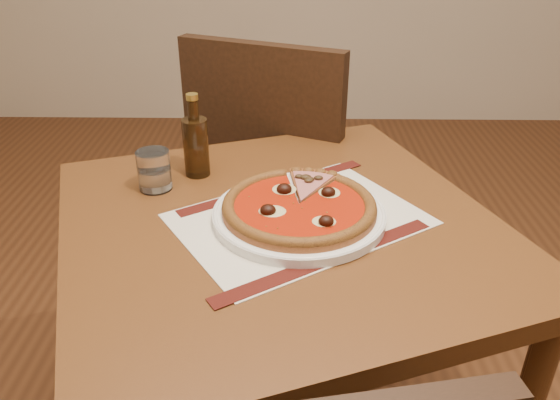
% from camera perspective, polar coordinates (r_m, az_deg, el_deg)
% --- Properties ---
extents(table, '(1.02, 1.02, 0.75)m').
position_cam_1_polar(table, '(1.10, -0.02, -6.53)').
color(table, brown).
rests_on(table, ground).
extents(chair_far, '(0.60, 0.60, 0.97)m').
position_cam_1_polar(chair_far, '(1.66, -0.12, 2.65)').
color(chair_far, black).
rests_on(chair_far, ground).
extents(placemat, '(0.55, 0.51, 0.00)m').
position_cam_1_polar(placemat, '(1.04, 1.99, -2.01)').
color(placemat, beige).
rests_on(placemat, table).
extents(plate, '(0.33, 0.33, 0.02)m').
position_cam_1_polar(plate, '(1.04, 2.00, -1.54)').
color(plate, white).
rests_on(plate, placemat).
extents(pizza, '(0.29, 0.29, 0.04)m').
position_cam_1_polar(pizza, '(1.03, 2.02, -0.59)').
color(pizza, '#955224').
rests_on(pizza, plate).
extents(ham_slice, '(0.11, 0.15, 0.02)m').
position_cam_1_polar(ham_slice, '(1.11, 3.68, 1.49)').
color(ham_slice, '#955224').
rests_on(ham_slice, plate).
extents(water_glass, '(0.09, 0.09, 0.08)m').
position_cam_1_polar(water_glass, '(1.17, -13.01, 3.03)').
color(water_glass, white).
rests_on(water_glass, table).
extents(bottle, '(0.05, 0.05, 0.18)m').
position_cam_1_polar(bottle, '(1.20, -8.80, 5.79)').
color(bottle, '#37210D').
rests_on(bottle, table).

